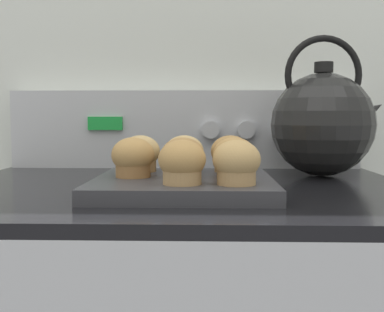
{
  "coord_description": "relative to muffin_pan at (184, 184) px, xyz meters",
  "views": [
    {
      "loc": [
        0.05,
        -0.49,
        1.03
      ],
      "look_at": [
        0.03,
        0.29,
        0.97
      ],
      "focal_mm": 45.0,
      "sensor_mm": 36.0,
      "label": 1
    }
  ],
  "objects": [
    {
      "name": "control_panel",
      "position": [
        -0.01,
        0.36,
        0.08
      ],
      "size": [
        0.78,
        0.07,
        0.17
      ],
      "color": "#B7BABF",
      "rests_on": "stove_range"
    },
    {
      "name": "muffin_r0_c1",
      "position": [
        0.0,
        -0.08,
        0.04
      ],
      "size": [
        0.07,
        0.07,
        0.06
      ],
      "color": "tan",
      "rests_on": "muffin_pan"
    },
    {
      "name": "muffin_r1_c1",
      "position": [
        -0.0,
        0.0,
        0.04
      ],
      "size": [
        0.07,
        0.07,
        0.06
      ],
      "color": "tan",
      "rests_on": "muffin_pan"
    },
    {
      "name": "muffin_r1_c2",
      "position": [
        0.08,
        -0.0,
        0.04
      ],
      "size": [
        0.07,
        0.07,
        0.06
      ],
      "color": "#A37A4C",
      "rests_on": "muffin_pan"
    },
    {
      "name": "muffin_r1_c0",
      "position": [
        -0.08,
        0.0,
        0.04
      ],
      "size": [
        0.07,
        0.07,
        0.06
      ],
      "color": "olive",
      "rests_on": "muffin_pan"
    },
    {
      "name": "wall_back",
      "position": [
        -0.01,
        0.41,
        0.27
      ],
      "size": [
        8.0,
        0.05,
        2.4
      ],
      "color": "silver",
      "rests_on": "ground_plane"
    },
    {
      "name": "muffin_r2_c2",
      "position": [
        0.08,
        0.08,
        0.04
      ],
      "size": [
        0.07,
        0.07,
        0.06
      ],
      "color": "tan",
      "rests_on": "muffin_pan"
    },
    {
      "name": "muffin_pan",
      "position": [
        0.0,
        0.0,
        0.0
      ],
      "size": [
        0.27,
        0.27,
        0.02
      ],
      "color": "#38383D",
      "rests_on": "stove_range"
    },
    {
      "name": "muffin_r2_c1",
      "position": [
        -0.0,
        0.08,
        0.04
      ],
      "size": [
        0.07,
        0.07,
        0.06
      ],
      "color": "tan",
      "rests_on": "muffin_pan"
    },
    {
      "name": "muffin_r2_c0",
      "position": [
        -0.08,
        0.08,
        0.04
      ],
      "size": [
        0.07,
        0.07,
        0.06
      ],
      "color": "tan",
      "rests_on": "muffin_pan"
    },
    {
      "name": "tea_kettle",
      "position": [
        0.26,
        0.2,
        0.09
      ],
      "size": [
        0.23,
        0.2,
        0.27
      ],
      "color": "black",
      "rests_on": "stove_range"
    },
    {
      "name": "muffin_r0_c2",
      "position": [
        0.08,
        -0.08,
        0.04
      ],
      "size": [
        0.07,
        0.07,
        0.06
      ],
      "color": "tan",
      "rests_on": "muffin_pan"
    }
  ]
}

